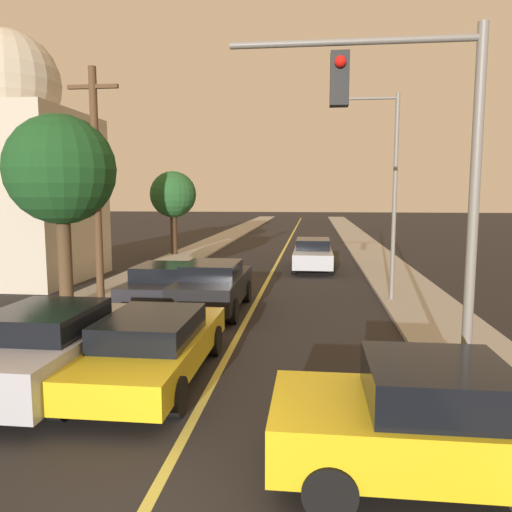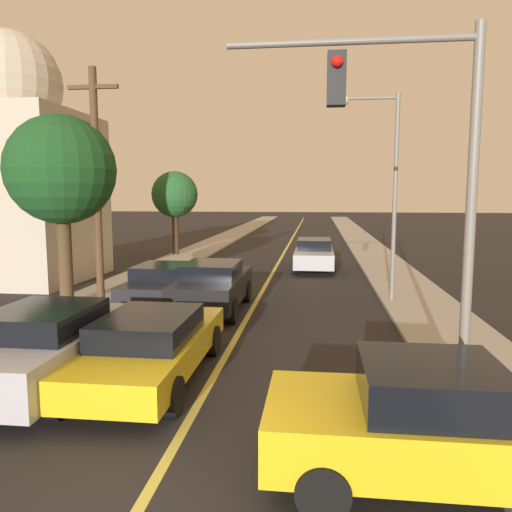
# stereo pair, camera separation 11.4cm
# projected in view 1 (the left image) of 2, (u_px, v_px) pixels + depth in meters

# --- Properties ---
(road_surface) EXTENTS (8.48, 80.00, 0.01)m
(road_surface) POSITION_uv_depth(u_px,v_px,m) (290.00, 239.00, 40.87)
(road_surface) COLOR black
(road_surface) RESTS_ON ground
(sidewalk_left) EXTENTS (2.50, 80.00, 0.12)m
(sidewalk_left) POSITION_uv_depth(u_px,v_px,m) (224.00, 238.00, 41.48)
(sidewalk_left) COLOR #9E998E
(sidewalk_left) RESTS_ON ground
(sidewalk_right) EXTENTS (2.50, 80.00, 0.12)m
(sidewalk_right) POSITION_uv_depth(u_px,v_px,m) (358.00, 239.00, 40.24)
(sidewalk_right) COLOR #9E998E
(sidewalk_right) RESTS_ON ground
(car_near_lane_front) EXTENTS (2.01, 5.17, 1.36)m
(car_near_lane_front) POSITION_uv_depth(u_px,v_px,m) (154.00, 345.00, 9.83)
(car_near_lane_front) COLOR gold
(car_near_lane_front) RESTS_ON ground
(car_near_lane_second) EXTENTS (1.96, 4.71, 1.57)m
(car_near_lane_second) POSITION_uv_depth(u_px,v_px,m) (213.00, 285.00, 15.63)
(car_near_lane_second) COLOR black
(car_near_lane_second) RESTS_ON ground
(car_outer_lane_front) EXTENTS (2.04, 4.69, 1.56)m
(car_outer_lane_front) POSITION_uv_depth(u_px,v_px,m) (52.00, 345.00, 9.55)
(car_outer_lane_front) COLOR #A5A8B2
(car_outer_lane_front) RESTS_ON ground
(car_outer_lane_second) EXTENTS (2.02, 4.54, 1.34)m
(car_outer_lane_second) POSITION_uv_depth(u_px,v_px,m) (165.00, 283.00, 16.79)
(car_outer_lane_second) COLOR black
(car_outer_lane_second) RESTS_ON ground
(car_far_oncoming) EXTENTS (1.94, 5.19, 1.49)m
(car_far_oncoming) POSITION_uv_depth(u_px,v_px,m) (313.00, 254.00, 24.45)
(car_far_oncoming) COLOR #A5A8B2
(car_far_oncoming) RESTS_ON ground
(car_crossing_right) EXTENTS (3.85, 2.09, 1.57)m
(car_crossing_right) POSITION_uv_depth(u_px,v_px,m) (425.00, 421.00, 6.36)
(car_crossing_right) COLOR gold
(car_crossing_right) RESTS_ON ground
(traffic_signal_mast) EXTENTS (4.31, 0.42, 6.36)m
(traffic_signal_mast) POSITION_uv_depth(u_px,v_px,m) (420.00, 152.00, 8.54)
(traffic_signal_mast) COLOR slate
(traffic_signal_mast) RESTS_ON ground
(streetlamp_right) EXTENTS (2.01, 0.36, 6.82)m
(streetlamp_right) POSITION_uv_depth(u_px,v_px,m) (381.00, 168.00, 16.54)
(streetlamp_right) COLOR slate
(streetlamp_right) RESTS_ON ground
(utility_pole_left) EXTENTS (1.60, 0.24, 7.41)m
(utility_pole_left) POSITION_uv_depth(u_px,v_px,m) (97.00, 184.00, 15.55)
(utility_pole_left) COLOR #513823
(utility_pole_left) RESTS_ON ground
(tree_left_near) EXTENTS (2.72, 2.72, 4.91)m
(tree_left_near) POSITION_uv_depth(u_px,v_px,m) (173.00, 195.00, 29.47)
(tree_left_near) COLOR #3D2B1C
(tree_left_near) RESTS_ON ground
(tree_left_far) EXTENTS (3.40, 3.40, 6.01)m
(tree_left_far) POSITION_uv_depth(u_px,v_px,m) (61.00, 171.00, 15.50)
(tree_left_far) COLOR #4C3823
(tree_left_far) RESTS_ON ground
(domed_building_left) EXTENTS (5.92, 5.92, 10.33)m
(domed_building_left) POSITION_uv_depth(u_px,v_px,m) (13.00, 171.00, 20.97)
(domed_building_left) COLOR #BCB29E
(domed_building_left) RESTS_ON ground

